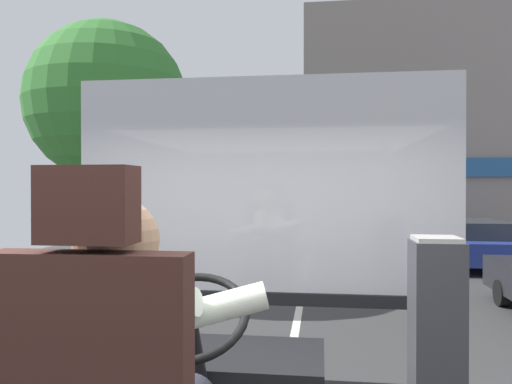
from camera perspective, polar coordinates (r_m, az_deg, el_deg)
name	(u,v)px	position (r m, az deg, el deg)	size (l,w,h in m)	color
ground	(303,288)	(10.60, 5.43, -10.86)	(18.00, 44.00, 0.06)	#363636
bus_driver	(126,378)	(1.51, -14.64, -19.90)	(0.76, 0.56, 0.78)	#282833
fare_box	(436,347)	(2.52, 19.94, -16.33)	(0.22, 0.24, 1.00)	#333338
windshield_panel	(264,215)	(3.23, 0.92, -2.69)	(2.50, 0.08, 1.48)	silver
street_tree	(107,103)	(10.48, -16.66, 9.73)	(3.18, 3.18, 5.35)	#4C3828
shop_building	(458,132)	(20.10, 22.13, 6.43)	(11.28, 5.17, 8.29)	gray
parked_car_blue	(472,242)	(14.43, 23.48, -5.27)	(1.87, 4.07, 1.20)	navy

